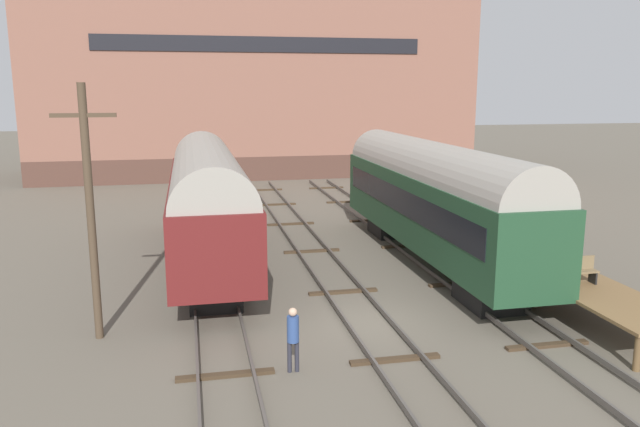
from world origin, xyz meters
name	(u,v)px	position (x,y,z in m)	size (l,w,h in m)	color
ground_plane	(365,322)	(0.00, 0.00, 0.00)	(200.00, 200.00, 0.00)	#60594C
track_left	(219,329)	(-4.70, 0.00, 0.14)	(2.60, 60.00, 0.26)	#4C4742
track_middle	(365,318)	(0.00, 0.00, 0.14)	(2.60, 60.00, 0.26)	#4C4742
track_right	(498,308)	(4.70, 0.00, 0.14)	(2.60, 60.00, 0.26)	#4C4742
train_car_maroon	(207,197)	(-4.70, 8.14, 2.93)	(3.10, 16.31, 5.19)	black
train_car_green	(433,195)	(4.70, 6.14, 3.01)	(2.88, 16.90, 5.26)	black
station_platform	(564,277)	(7.25, 0.19, 1.01)	(2.48, 10.51, 1.11)	brown
bench	(576,269)	(6.98, -0.82, 1.59)	(1.40, 0.40, 0.91)	brown
person_worker	(293,333)	(-2.89, -3.06, 1.09)	(0.32, 0.32, 1.81)	#282833
utility_pole	(90,210)	(-8.29, 0.45, 3.98)	(1.80, 0.24, 7.64)	#473828
warehouse_building	(254,60)	(0.58, 38.13, 9.84)	(36.85, 12.39, 19.68)	#4F342A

